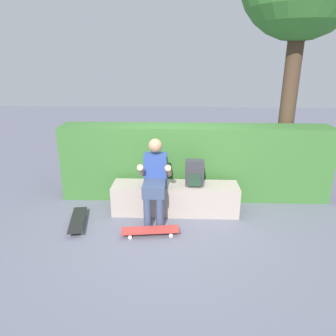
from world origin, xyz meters
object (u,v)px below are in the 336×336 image
skateboard_near_person (150,230)px  backpack_on_bench (195,173)px  person_skater (155,178)px  bench_main (175,198)px  skateboard_beside_bench (78,220)px

skateboard_near_person → backpack_on_bench: 1.12m
skateboard_near_person → backpack_on_bench: bearing=48.8°
person_skater → backpack_on_bench: (0.59, 0.21, -0.00)m
person_skater → skateboard_near_person: bearing=-93.5°
bench_main → person_skater: bearing=-144.1°
skateboard_beside_bench → backpack_on_bench: (1.73, 0.46, 0.59)m
bench_main → skateboard_beside_bench: size_ratio=2.39×
bench_main → backpack_on_bench: bearing=-1.8°
skateboard_near_person → backpack_on_bench: size_ratio=2.05×
bench_main → skateboard_near_person: size_ratio=2.41×
person_skater → skateboard_near_person: size_ratio=1.49×
bench_main → skateboard_near_person: (-0.33, -0.72, -0.16)m
skateboard_beside_bench → bench_main: bearing=18.1°
bench_main → backpack_on_bench: size_ratio=4.93×
skateboard_beside_bench → backpack_on_bench: 1.89m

